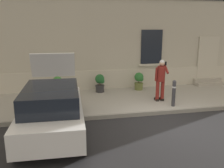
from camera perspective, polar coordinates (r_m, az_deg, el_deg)
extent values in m
plane|color=#232326|center=(8.48, 13.34, -9.21)|extent=(80.00, 80.00, 0.00)
cube|color=#99968E|center=(10.90, 7.21, -3.39)|extent=(24.00, 3.60, 0.15)
cube|color=gray|center=(9.26, 10.92, -6.64)|extent=(24.00, 0.12, 0.15)
cube|color=#B2AD9E|center=(12.84, 4.00, 15.82)|extent=(24.00, 1.40, 7.50)
cube|color=#BCB7A8|center=(12.43, 4.65, 1.03)|extent=(24.00, 0.08, 1.10)
cube|color=maroon|center=(14.02, 21.58, 5.58)|extent=(1.00, 0.08, 2.10)
cube|color=#BCB7A8|center=(14.00, 21.64, 5.77)|extent=(1.16, 0.06, 2.24)
cube|color=black|center=(12.49, 9.31, 8.63)|extent=(1.10, 0.06, 1.70)
cube|color=#BCB7A8|center=(12.57, 9.20, 4.52)|extent=(1.30, 0.12, 0.10)
cube|color=#9E998E|center=(13.87, 22.12, 0.02)|extent=(1.55, 0.32, 0.16)
cube|color=#9E998E|center=(14.11, 21.44, 0.64)|extent=(1.55, 0.32, 0.32)
cube|color=white|center=(7.57, -13.81, -7.01)|extent=(1.87, 4.05, 0.64)
cube|color=black|center=(7.24, -14.15, -2.97)|extent=(1.61, 2.45, 0.56)
cube|color=black|center=(9.55, -12.99, -4.06)|extent=(1.66, 0.15, 0.20)
cube|color=yellow|center=(9.50, -13.04, -3.02)|extent=(0.52, 0.04, 0.12)
cube|color=#B21414|center=(9.50, -17.68, -1.68)|extent=(0.16, 0.04, 0.18)
cube|color=#B21414|center=(9.41, -8.53, -1.33)|extent=(0.16, 0.04, 0.18)
cube|color=white|center=(8.66, -13.72, 4.35)|extent=(1.50, 0.41, 0.87)
cylinder|color=black|center=(6.54, -21.61, -14.06)|extent=(0.22, 0.61, 0.60)
cylinder|color=black|center=(6.40, -7.13, -13.80)|extent=(0.22, 0.61, 0.60)
cylinder|color=black|center=(9.08, -18.18, -5.98)|extent=(0.22, 0.61, 0.60)
cylinder|color=black|center=(8.98, -8.05, -5.64)|extent=(0.22, 0.61, 0.60)
cylinder|color=#333338|center=(9.75, 14.33, -2.38)|extent=(0.14, 0.14, 0.95)
sphere|color=#333338|center=(9.63, 14.50, 0.45)|extent=(0.15, 0.15, 0.15)
cylinder|color=silver|center=(9.68, 14.43, -0.70)|extent=(0.15, 0.15, 0.06)
cylinder|color=#333338|center=(8.80, -12.13, -3.98)|extent=(0.14, 0.14, 0.95)
sphere|color=#333338|center=(8.67, -12.29, -0.85)|extent=(0.15, 0.15, 0.15)
cylinder|color=silver|center=(8.72, -12.22, -2.13)|extent=(0.15, 0.15, 0.06)
cylinder|color=maroon|center=(10.27, 10.67, -1.54)|extent=(0.15, 0.15, 0.82)
cube|color=black|center=(10.43, 10.45, -3.58)|extent=(0.12, 0.28, 0.10)
cylinder|color=maroon|center=(10.35, 11.80, -1.47)|extent=(0.15, 0.15, 0.82)
cube|color=black|center=(10.51, 11.56, -3.49)|extent=(0.12, 0.28, 0.10)
cylinder|color=maroon|center=(10.12, 11.49, 2.38)|extent=(0.34, 0.40, 0.65)
sphere|color=tan|center=(10.01, 11.70, 4.85)|extent=(0.22, 0.22, 0.22)
sphere|color=silver|center=(10.01, 11.71, 5.02)|extent=(0.21, 0.21, 0.21)
cylinder|color=maroon|center=(10.02, 10.38, 2.26)|extent=(0.09, 0.14, 0.57)
cylinder|color=maroon|center=(10.14, 12.64, 3.55)|extent=(0.09, 0.44, 0.39)
cube|color=black|center=(10.05, 12.53, 4.73)|extent=(0.07, 0.02, 0.15)
cylinder|color=#B25B38|center=(11.34, -12.59, -1.66)|extent=(0.40, 0.40, 0.34)
cylinder|color=#B25B38|center=(11.31, -12.63, -0.98)|extent=(0.44, 0.44, 0.05)
cylinder|color=#47331E|center=(11.27, -12.67, -0.24)|extent=(0.04, 0.04, 0.24)
sphere|color=#387F33|center=(11.23, -12.72, 0.65)|extent=(0.44, 0.44, 0.44)
sphere|color=#387F33|center=(11.20, -12.18, 0.12)|extent=(0.24, 0.24, 0.24)
cylinder|color=#2D2D30|center=(11.56, -2.88, -1.07)|extent=(0.40, 0.40, 0.34)
cylinder|color=#2D2D30|center=(11.52, -2.89, -0.39)|extent=(0.44, 0.44, 0.05)
cylinder|color=#47331E|center=(11.49, -2.89, 0.33)|extent=(0.04, 0.04, 0.24)
sphere|color=#1E5628|center=(11.45, -2.90, 1.21)|extent=(0.44, 0.44, 0.44)
sphere|color=#1E5628|center=(11.44, -2.37, 0.69)|extent=(0.24, 0.24, 0.24)
cylinder|color=#606B38|center=(12.04, 6.30, -0.54)|extent=(0.40, 0.40, 0.34)
cylinder|color=#606B38|center=(12.01, 6.32, 0.11)|extent=(0.44, 0.44, 0.05)
cylinder|color=#47331E|center=(11.97, 6.34, 0.81)|extent=(0.04, 0.04, 0.24)
sphere|color=#286B2D|center=(11.94, 6.36, 1.65)|extent=(0.44, 0.44, 0.44)
sphere|color=#286B2D|center=(11.94, 6.88, 1.15)|extent=(0.24, 0.24, 0.24)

